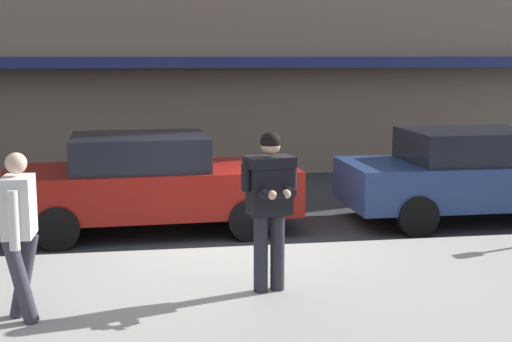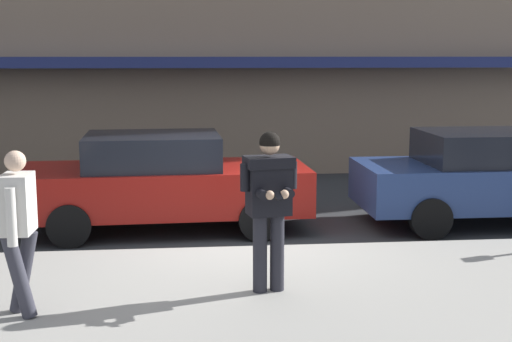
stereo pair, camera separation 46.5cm
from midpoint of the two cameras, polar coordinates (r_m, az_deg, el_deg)
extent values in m
plane|color=#2B2D30|center=(10.18, 0.15, -6.50)|extent=(80.00, 80.00, 0.00)
cube|color=#99968E|center=(7.67, 10.03, -11.47)|extent=(32.00, 5.30, 0.14)
cube|color=silver|center=(10.37, 5.65, -6.22)|extent=(28.00, 0.12, 0.01)
cube|color=navy|center=(16.02, 1.44, 8.69)|extent=(26.60, 0.70, 0.24)
cube|color=maroon|center=(11.35, -6.13, -1.41)|extent=(4.56, 1.97, 0.70)
cube|color=black|center=(11.25, -7.11, 1.62)|extent=(2.12, 1.71, 0.52)
cylinder|color=black|center=(12.37, 0.25, -2.12)|extent=(0.65, 0.24, 0.64)
cylinder|color=black|center=(10.72, 1.53, -3.92)|extent=(0.65, 0.24, 0.64)
cylinder|color=black|center=(12.30, -12.74, -2.42)|extent=(0.65, 0.24, 0.64)
cylinder|color=black|center=(10.64, -13.51, -4.28)|extent=(0.65, 0.24, 0.64)
cube|color=navy|center=(12.43, 19.63, -0.98)|extent=(4.51, 1.84, 0.70)
cube|color=black|center=(12.26, 19.03, 1.81)|extent=(2.08, 1.65, 0.52)
cylinder|color=black|center=(12.75, 12.22, -1.99)|extent=(0.64, 0.22, 0.64)
cylinder|color=black|center=(11.18, 14.95, -3.69)|extent=(0.64, 0.22, 0.64)
cylinder|color=#23232B|center=(8.05, 3.36, -6.51)|extent=(0.16, 0.16, 0.88)
cylinder|color=#23232B|center=(7.99, 2.00, -6.63)|extent=(0.16, 0.16, 0.88)
cube|color=black|center=(7.84, 2.72, -1.22)|extent=(0.51, 0.38, 0.64)
cube|color=black|center=(7.80, 2.74, 0.73)|extent=(0.57, 0.43, 0.12)
cylinder|color=black|center=(7.91, 4.58, -0.34)|extent=(0.11, 0.11, 0.30)
cylinder|color=black|center=(7.75, 4.14, -1.66)|extent=(0.15, 0.31, 0.10)
sphere|color=tan|center=(7.60, 4.03, -1.89)|extent=(0.10, 0.10, 0.10)
cylinder|color=black|center=(7.74, 0.84, -0.53)|extent=(0.11, 0.11, 0.30)
cylinder|color=black|center=(7.66, 2.06, -1.79)|extent=(0.15, 0.31, 0.10)
sphere|color=tan|center=(7.55, 2.88, -1.95)|extent=(0.10, 0.10, 0.10)
cube|color=black|center=(7.54, 3.56, -1.98)|extent=(0.10, 0.15, 0.07)
sphere|color=tan|center=(7.74, 2.82, 2.08)|extent=(0.22, 0.22, 0.22)
sphere|color=black|center=(7.74, 2.82, 2.31)|extent=(0.23, 0.23, 0.23)
cylinder|color=#33333D|center=(7.70, -16.45, -7.71)|extent=(0.33, 0.16, 0.87)
cylinder|color=#33333D|center=(7.53, -16.75, -8.11)|extent=(0.33, 0.16, 0.87)
cube|color=silver|center=(7.43, -16.86, -2.52)|extent=(0.29, 0.43, 0.60)
cylinder|color=silver|center=(7.69, -16.42, -2.73)|extent=(0.10, 0.10, 0.58)
cylinder|color=silver|center=(7.21, -17.27, -3.55)|extent=(0.10, 0.10, 0.58)
sphere|color=beige|center=(7.36, -17.02, 0.76)|extent=(0.21, 0.21, 0.21)
camera|label=1|loc=(0.23, -88.32, 0.28)|focal=50.00mm
camera|label=2|loc=(0.23, 91.68, -0.28)|focal=50.00mm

